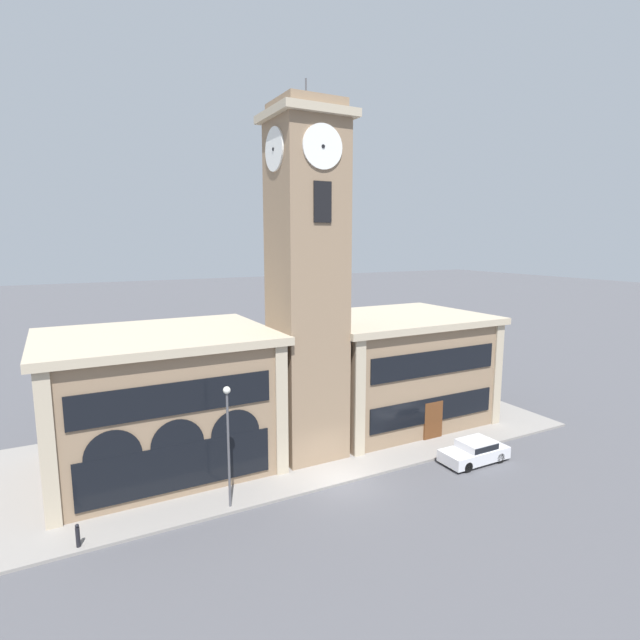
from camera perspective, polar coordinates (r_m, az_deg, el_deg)
ground_plane at (r=28.75m, az=2.78°, el=-18.28°), size 300.00×300.00×0.00m
sidewalk_kerb at (r=34.27m, az=-3.31°, el=-13.46°), size 37.01×13.82×0.15m
clock_tower at (r=29.57m, az=-1.52°, el=3.87°), size 4.54×4.54×22.11m
town_hall_left_wing at (r=30.84m, az=-17.88°, el=-8.68°), size 12.85×9.96×8.01m
town_hall_right_wing at (r=37.31m, az=8.26°, el=-5.38°), size 12.99×9.96×7.84m
parked_car_near at (r=32.37m, az=17.27°, el=-14.09°), size 4.20×1.86×1.33m
street_lamp at (r=25.13m, az=-10.48°, el=-12.20°), size 0.36×0.36×6.16m
bollard at (r=25.57m, az=-25.95°, el=-21.28°), size 0.18×0.18×1.06m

